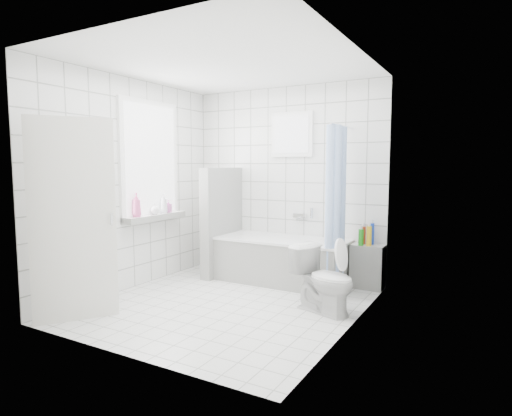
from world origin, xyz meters
The scene contains 19 objects.
ground centered at (0.00, 0.00, 0.00)m, with size 3.00×3.00×0.00m, color white.
ceiling centered at (0.00, 0.00, 2.60)m, with size 3.00×3.00×0.00m, color white.
wall_back centered at (0.00, 1.50, 1.30)m, with size 2.80×0.02×2.60m, color white.
wall_front centered at (0.00, -1.50, 1.30)m, with size 2.80×0.02×2.60m, color white.
wall_left centered at (-1.40, 0.00, 1.30)m, with size 0.02×3.00×2.60m, color white.
wall_right centered at (1.40, 0.00, 1.30)m, with size 0.02×3.00×2.60m, color white.
window_left centered at (-1.35, 0.30, 1.60)m, with size 0.01×0.90×1.40m, color white.
window_back centered at (0.10, 1.46, 1.95)m, with size 0.50×0.01×0.50m, color white.
window_sill centered at (-1.31, 0.30, 0.86)m, with size 0.18×1.02×0.08m, color white.
door centered at (-1.03, -1.15, 1.00)m, with size 0.04×0.80×2.00m, color silver.
bathtub centered at (0.13, 1.12, 0.29)m, with size 1.70×0.77×0.58m.
partition_wall centered at (-0.78, 1.07, 0.75)m, with size 0.15×0.85×1.50m, color white.
tiled_ledge centered at (1.20, 1.38, 0.28)m, with size 0.40×0.24×0.55m, color white.
toilet centered at (1.03, 0.29, 0.35)m, with size 0.39×0.68×0.70m, color white.
curtain_rod centered at (0.93, 1.10, 2.00)m, with size 0.02×0.02×0.80m, color silver.
shower_curtain centered at (0.93, 0.97, 1.10)m, with size 0.14×0.48×1.78m, color #497CD8, non-canonical shape.
tub_faucet centered at (0.23, 1.46, 0.85)m, with size 0.18×0.06×0.06m, color silver.
sill_bottles centered at (-1.30, 0.23, 1.02)m, with size 0.16×0.72×0.30m.
ledge_bottles centered at (1.18, 1.36, 0.67)m, with size 0.16×0.20×0.27m.
Camera 1 is at (2.56, -3.87, 1.54)m, focal length 30.00 mm.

